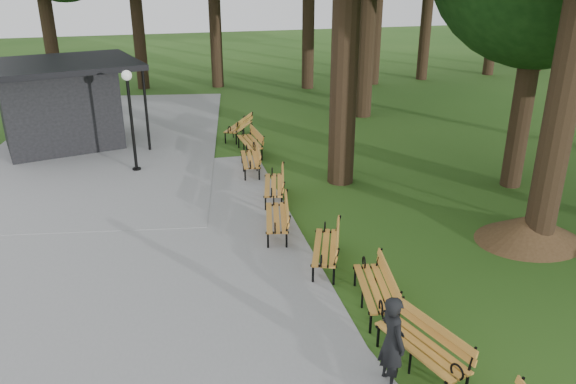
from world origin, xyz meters
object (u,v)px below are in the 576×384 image
object	(u,v)px
bench_4	(325,248)
bench_9	(238,127)
bench_2	(421,347)
bench_5	(276,218)
bench_6	(274,185)
bench_7	(250,160)
bench_3	(374,288)
bench_8	(250,142)
kiosk	(59,104)
person	(392,342)
dirt_mound	(530,228)
lamp_post	(129,100)

from	to	relation	value
bench_4	bench_9	distance (m)	10.35
bench_2	bench_5	distance (m)	5.67
bench_2	bench_6	distance (m)	7.75
bench_7	bench_9	distance (m)	3.97
bench_3	bench_8	bearing A→B (deg)	-166.12
bench_5	bench_8	bearing A→B (deg)	-173.00
kiosk	bench_6	xyz separation A→B (m)	(6.30, -7.08, -1.12)
person	dirt_mound	xyz separation A→B (m)	(5.45, 3.78, -0.47)
bench_3	bench_5	xyz separation A→B (m)	(-1.05, 3.68, 0.00)
kiosk	bench_5	bearing A→B (deg)	-71.36
kiosk	lamp_post	xyz separation A→B (m)	(2.54, -3.56, 0.79)
lamp_post	bench_7	xyz separation A→B (m)	(3.57, -1.11, -1.91)
bench_6	lamp_post	bearing A→B (deg)	-119.03
dirt_mound	bench_3	world-z (taller)	bench_3
lamp_post	bench_3	world-z (taller)	lamp_post
lamp_post	bench_5	bearing A→B (deg)	-59.79
bench_9	lamp_post	bearing A→B (deg)	-22.76
dirt_mound	bench_2	bearing A→B (deg)	-143.24
person	kiosk	distance (m)	16.27
bench_5	bench_6	xyz separation A→B (m)	(0.46, 2.16, 0.00)
lamp_post	bench_2	xyz separation A→B (m)	(4.37, -11.25, -1.91)
bench_3	bench_8	distance (m)	10.15
bench_4	bench_6	world-z (taller)	same
bench_2	bench_9	bearing A→B (deg)	166.31
person	bench_9	size ratio (longest dim) A/B	0.85
bench_4	bench_9	world-z (taller)	same
kiosk	lamp_post	world-z (taller)	lamp_post
person	bench_8	distance (m)	12.21
dirt_mound	bench_4	size ratio (longest dim) A/B	1.18
dirt_mound	bench_9	size ratio (longest dim) A/B	1.18
bench_2	bench_6	bearing A→B (deg)	168.96
bench_6	bench_2	bearing A→B (deg)	18.57
bench_6	dirt_mound	bearing A→B (deg)	66.81
person	bench_2	world-z (taller)	person
bench_4	bench_3	bearing A→B (deg)	32.70
lamp_post	person	bearing A→B (deg)	-71.83
person	bench_2	xyz separation A→B (m)	(0.63, 0.17, -0.37)
bench_4	bench_5	bearing A→B (deg)	-138.68
bench_7	bench_9	world-z (taller)	same
kiosk	bench_9	distance (m)	6.59
bench_3	bench_5	distance (m)	3.82
lamp_post	bench_8	world-z (taller)	lamp_post
kiosk	bench_9	bearing A→B (deg)	-19.99
bench_5	bench_7	size ratio (longest dim) A/B	1.00
person	bench_7	bearing A→B (deg)	-3.82
dirt_mound	person	bearing A→B (deg)	-145.27
person	bench_9	xyz separation A→B (m)	(0.17, 14.27, -0.37)
person	bench_4	xyz separation A→B (m)	(0.23, 3.92, -0.37)
bench_2	bench_5	bearing A→B (deg)	175.31
kiosk	dirt_mound	bearing A→B (deg)	-57.37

